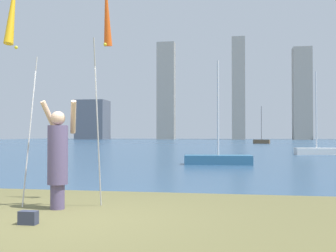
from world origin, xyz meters
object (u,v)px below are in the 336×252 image
sailboat_1 (316,150)px  kite_flag_left (13,12)px  sailboat_2 (261,141)px  sailboat_0 (56,136)px  sailboat_5 (218,158)px  kite_flag_right (106,16)px  bag (28,218)px  person (58,155)px

sailboat_1 → kite_flag_left: bearing=-112.7°
kite_flag_left → sailboat_2: size_ratio=0.77×
sailboat_0 → sailboat_5: sailboat_5 is taller
sailboat_0 → kite_flag_left: bearing=-65.6°
kite_flag_left → sailboat_2: sailboat_2 is taller
kite_flag_right → sailboat_1: bearing=69.4°
bag → sailboat_2: sailboat_2 is taller
bag → sailboat_2: size_ratio=0.05×
kite_flag_right → sailboat_5: 11.02m
sailboat_1 → sailboat_2: (-1.55, 32.12, 0.09)m
kite_flag_left → sailboat_5: sailboat_5 is taller
kite_flag_right → sailboat_1: sailboat_1 is taller
kite_flag_left → bag: size_ratio=15.64×
kite_flag_left → sailboat_0: (-23.46, 51.70, -2.23)m
person → sailboat_0: size_ratio=0.58×
kite_flag_right → sailboat_2: (6.01, 52.19, -3.19)m
kite_flag_left → bag: 3.47m
bag → sailboat_5: size_ratio=0.06×
person → sailboat_2: bearing=80.6°
kite_flag_right → sailboat_5: (1.66, 10.38, -3.31)m
bag → person: bearing=95.1°
kite_flag_left → sailboat_0: kite_flag_left is taller
sailboat_0 → sailboat_5: size_ratio=0.73×
person → kite_flag_left: bearing=-152.3°
kite_flag_left → sailboat_0: bearing=114.4°
kite_flag_left → sailboat_1: (8.86, 21.13, -3.09)m
kite_flag_right → person: bearing=-133.1°
kite_flag_left → sailboat_5: bearing=75.5°
kite_flag_left → kite_flag_right: (1.29, 1.06, 0.19)m
person → kite_flag_right: kite_flag_right is taller
bag → sailboat_5: sailboat_5 is taller
kite_flag_right → sailboat_2: bearing=83.4°
person → sailboat_5: 11.32m
kite_flag_right → bag: 4.00m
kite_flag_left → sailboat_2: bearing=82.2°
kite_flag_right → kite_flag_left: bearing=-140.6°
kite_flag_left → sailboat_0: 56.81m
person → kite_flag_left: kite_flag_left is taller
sailboat_0 → sailboat_5: 48.16m
person → sailboat_0: (-24.10, 51.33, 0.22)m
kite_flag_right → sailboat_1: (7.56, 20.07, -3.28)m
sailboat_0 → person: bearing=-64.8°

